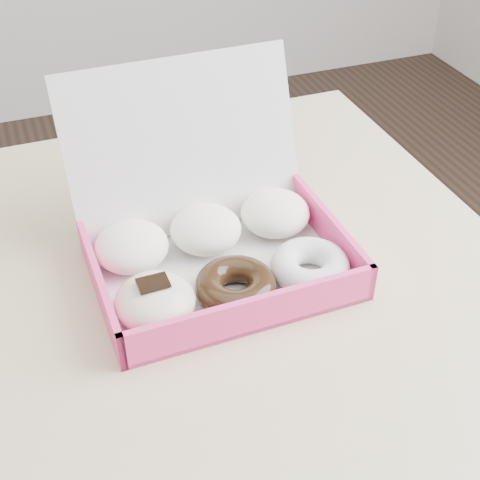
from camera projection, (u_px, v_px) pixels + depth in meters
name	position (u px, v px, depth m)	size (l,w,h in m)	color
table	(34.00, 368.00, 0.79)	(1.20, 0.80, 0.75)	#CAB585
donut_box	(212.00, 243.00, 0.80)	(0.30, 0.28, 0.21)	silver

